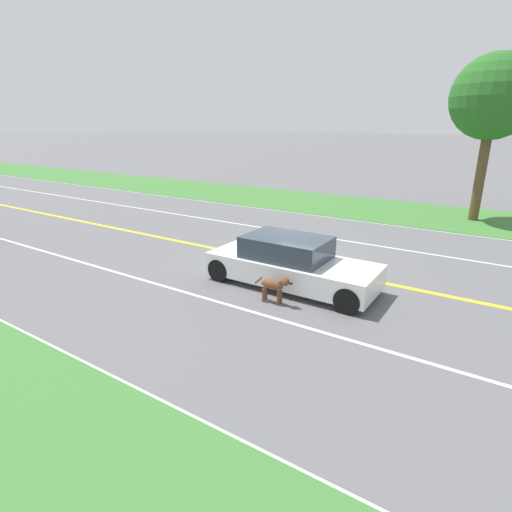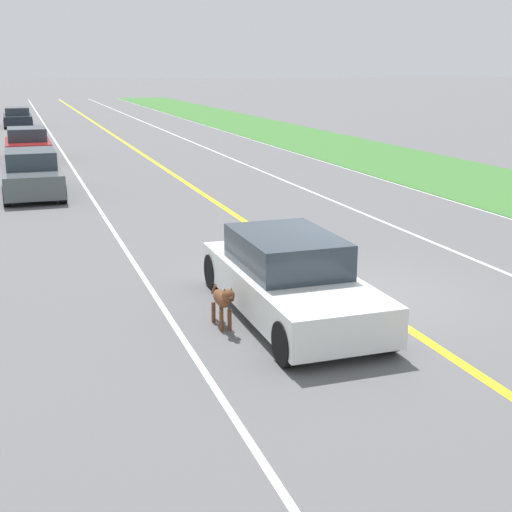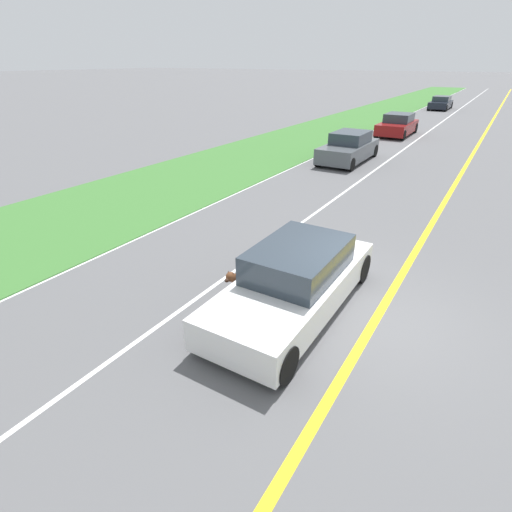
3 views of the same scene
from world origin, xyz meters
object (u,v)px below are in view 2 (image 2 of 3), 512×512
Objects in this scene: ego_car at (289,279)px; car_trailing_near at (32,174)px; dog at (223,300)px; car_trailing_far at (18,118)px; car_trailing_mid at (28,145)px.

car_trailing_near is (3.66, -13.32, 0.03)m from ego_car.
car_trailing_far reaches higher than dog.
car_trailing_mid reaches higher than dog.
ego_car is 1.25m from dog.
ego_car is 1.07× the size of car_trailing_mid.
ego_car is 4.35× the size of dog.
dog is 0.25× the size of car_trailing_mid.
car_trailing_mid is 18.47m from car_trailing_far.
car_trailing_near reaches higher than car_trailing_mid.
car_trailing_near is at bearing 90.08° from car_trailing_far.
car_trailing_near is at bearing 89.23° from car_trailing_mid.
ego_car is at bearing 105.37° from car_trailing_near.
car_trailing_mid reaches higher than car_trailing_far.
car_trailing_mid is at bearing -81.05° from ego_car.
dog is 0.24× the size of car_trailing_near.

